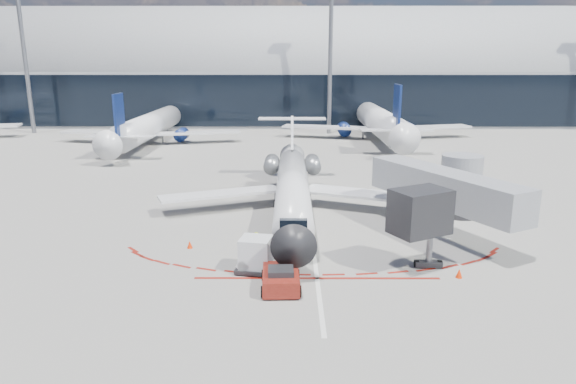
{
  "coord_description": "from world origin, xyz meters",
  "views": [
    {
      "loc": [
        -1.54,
        -38.53,
        12.07
      ],
      "look_at": [
        -1.69,
        -3.63,
        3.05
      ],
      "focal_mm": 32.0,
      "sensor_mm": 36.0,
      "label": 1
    }
  ],
  "objects_px": {
    "regional_jet": "(293,184)",
    "uld_container": "(256,255)",
    "ramp_worker": "(256,246)",
    "pushback_tug": "(281,279)"
  },
  "relations": [
    {
      "from": "pushback_tug",
      "to": "uld_container",
      "type": "bearing_deg",
      "value": 120.55
    },
    {
      "from": "ramp_worker",
      "to": "uld_container",
      "type": "distance_m",
      "value": 1.85
    },
    {
      "from": "regional_jet",
      "to": "pushback_tug",
      "type": "relative_size",
      "value": 5.44
    },
    {
      "from": "pushback_tug",
      "to": "ramp_worker",
      "type": "bearing_deg",
      "value": 109.25
    },
    {
      "from": "regional_jet",
      "to": "ramp_worker",
      "type": "relative_size",
      "value": 15.22
    },
    {
      "from": "regional_jet",
      "to": "uld_container",
      "type": "xyz_separation_m",
      "value": [
        -2.19,
        -12.38,
        -1.25
      ]
    },
    {
      "from": "ramp_worker",
      "to": "uld_container",
      "type": "xyz_separation_m",
      "value": [
        0.13,
        -1.84,
        0.13
      ]
    },
    {
      "from": "regional_jet",
      "to": "ramp_worker",
      "type": "distance_m",
      "value": 10.88
    },
    {
      "from": "ramp_worker",
      "to": "uld_container",
      "type": "relative_size",
      "value": 0.72
    },
    {
      "from": "regional_jet",
      "to": "ramp_worker",
      "type": "xyz_separation_m",
      "value": [
        -2.32,
        -10.54,
        -1.38
      ]
    }
  ]
}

